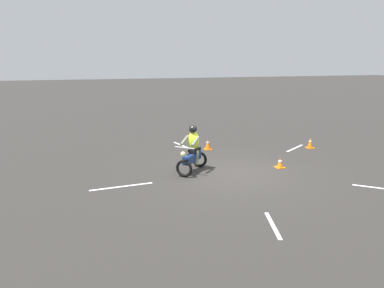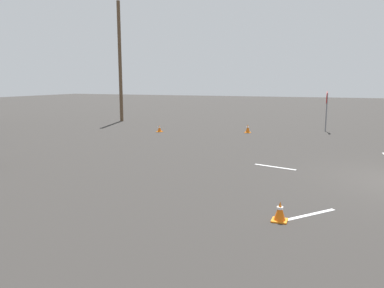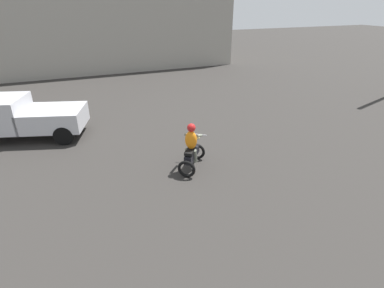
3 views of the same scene
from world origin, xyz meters
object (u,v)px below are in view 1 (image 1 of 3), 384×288
Objects in this scene: traffic_cone_mid_center at (310,143)px; traffic_cone_far_right at (208,145)px; traffic_cone_mid_left at (280,163)px; motorcycle_rider_foreground at (192,151)px.

traffic_cone_mid_center reaches higher than traffic_cone_far_right.
traffic_cone_mid_left is at bearing 40.00° from traffic_cone_mid_center.
traffic_cone_mid_left is at bearing -147.86° from motorcycle_rider_foreground.
motorcycle_rider_foreground reaches higher than traffic_cone_mid_left.
traffic_cone_mid_center reaches higher than traffic_cone_mid_left.
motorcycle_rider_foreground reaches higher than traffic_cone_mid_center.
motorcycle_rider_foreground is 4.69× the size of traffic_cone_mid_left.
motorcycle_rider_foreground is 3.60× the size of traffic_cone_mid_center.
traffic_cone_mid_left is (-3.18, 0.44, -0.56)m from motorcycle_rider_foreground.
motorcycle_rider_foreground reaches higher than traffic_cone_far_right.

